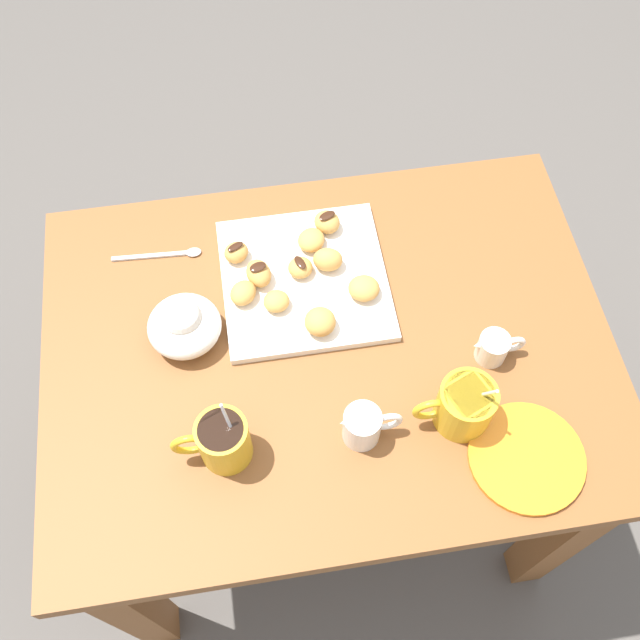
{
  "coord_description": "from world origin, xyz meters",
  "views": [
    {
      "loc": [
        0.1,
        0.56,
        1.81
      ],
      "look_at": [
        0.01,
        -0.04,
        0.73
      ],
      "focal_mm": 40.64,
      "sensor_mm": 36.0,
      "label": 1
    }
  ],
  "objects_px": {
    "beignet_2": "(328,260)",
    "beignet_4": "(259,273)",
    "pastry_plate_square": "(304,280)",
    "beignet_7": "(300,268)",
    "cream_pitcher_white": "(363,425)",
    "beignet_6": "(311,240)",
    "dining_table": "(328,379)",
    "chocolate_sauce_pitcher": "(494,347)",
    "coffee_mug_mustard_right": "(222,440)",
    "beignet_8": "(236,252)",
    "beignet_5": "(364,288)",
    "saucer_orange_left": "(526,458)",
    "beignet_3": "(320,322)",
    "coffee_mug_mustard_left": "(464,405)",
    "beignet_1": "(327,222)",
    "beignet_9": "(243,293)",
    "beignet_0": "(276,301)",
    "ice_cream_bowl": "(184,324)"
  },
  "relations": [
    {
      "from": "beignet_2",
      "to": "beignet_4",
      "type": "height_order",
      "value": "beignet_2"
    },
    {
      "from": "pastry_plate_square",
      "to": "beignet_7",
      "type": "relative_size",
      "value": 6.66
    },
    {
      "from": "cream_pitcher_white",
      "to": "beignet_6",
      "type": "height_order",
      "value": "cream_pitcher_white"
    },
    {
      "from": "dining_table",
      "to": "chocolate_sauce_pitcher",
      "type": "height_order",
      "value": "chocolate_sauce_pitcher"
    },
    {
      "from": "coffee_mug_mustard_right",
      "to": "beignet_8",
      "type": "relative_size",
      "value": 3.35
    },
    {
      "from": "dining_table",
      "to": "pastry_plate_square",
      "type": "relative_size",
      "value": 3.35
    },
    {
      "from": "cream_pitcher_white",
      "to": "beignet_5",
      "type": "bearing_deg",
      "value": -100.96
    },
    {
      "from": "saucer_orange_left",
      "to": "beignet_3",
      "type": "relative_size",
      "value": 3.39
    },
    {
      "from": "cream_pitcher_white",
      "to": "saucer_orange_left",
      "type": "xyz_separation_m",
      "value": [
        -0.25,
        0.08,
        -0.03
      ]
    },
    {
      "from": "saucer_orange_left",
      "to": "beignet_2",
      "type": "height_order",
      "value": "beignet_2"
    },
    {
      "from": "pastry_plate_square",
      "to": "coffee_mug_mustard_left",
      "type": "height_order",
      "value": "coffee_mug_mustard_left"
    },
    {
      "from": "beignet_6",
      "to": "coffee_mug_mustard_left",
      "type": "bearing_deg",
      "value": 117.37
    },
    {
      "from": "pastry_plate_square",
      "to": "beignet_5",
      "type": "bearing_deg",
      "value": 153.32
    },
    {
      "from": "beignet_4",
      "to": "beignet_8",
      "type": "relative_size",
      "value": 1.25
    },
    {
      "from": "beignet_3",
      "to": "beignet_8",
      "type": "bearing_deg",
      "value": -52.79
    },
    {
      "from": "beignet_1",
      "to": "coffee_mug_mustard_right",
      "type": "bearing_deg",
      "value": 60.3
    },
    {
      "from": "coffee_mug_mustard_left",
      "to": "beignet_9",
      "type": "xyz_separation_m",
      "value": [
        0.32,
        -0.27,
        -0.02
      ]
    },
    {
      "from": "beignet_0",
      "to": "beignet_2",
      "type": "xyz_separation_m",
      "value": [
        -0.1,
        -0.07,
        0.01
      ]
    },
    {
      "from": "saucer_orange_left",
      "to": "beignet_7",
      "type": "xyz_separation_m",
      "value": [
        0.3,
        -0.39,
        0.03
      ]
    },
    {
      "from": "saucer_orange_left",
      "to": "beignet_2",
      "type": "bearing_deg",
      "value": -57.65
    },
    {
      "from": "chocolate_sauce_pitcher",
      "to": "coffee_mug_mustard_right",
      "type": "bearing_deg",
      "value": 12.38
    },
    {
      "from": "coffee_mug_mustard_right",
      "to": "beignet_1",
      "type": "bearing_deg",
      "value": -119.7
    },
    {
      "from": "cream_pitcher_white",
      "to": "ice_cream_bowl",
      "type": "xyz_separation_m",
      "value": [
        0.26,
        -0.22,
        0.0
      ]
    },
    {
      "from": "beignet_7",
      "to": "cream_pitcher_white",
      "type": "bearing_deg",
      "value": 99.92
    },
    {
      "from": "pastry_plate_square",
      "to": "beignet_1",
      "type": "height_order",
      "value": "beignet_1"
    },
    {
      "from": "coffee_mug_mustard_left",
      "to": "saucer_orange_left",
      "type": "distance_m",
      "value": 0.13
    },
    {
      "from": "cream_pitcher_white",
      "to": "chocolate_sauce_pitcher",
      "type": "height_order",
      "value": "cream_pitcher_white"
    },
    {
      "from": "cream_pitcher_white",
      "to": "chocolate_sauce_pitcher",
      "type": "bearing_deg",
      "value": -156.35
    },
    {
      "from": "beignet_1",
      "to": "beignet_3",
      "type": "bearing_deg",
      "value": 77.65
    },
    {
      "from": "dining_table",
      "to": "saucer_orange_left",
      "type": "xyz_separation_m",
      "value": [
        -0.27,
        0.25,
        0.14
      ]
    },
    {
      "from": "beignet_5",
      "to": "beignet_3",
      "type": "bearing_deg",
      "value": 33.14
    },
    {
      "from": "beignet_1",
      "to": "pastry_plate_square",
      "type": "bearing_deg",
      "value": 60.51
    },
    {
      "from": "cream_pitcher_white",
      "to": "chocolate_sauce_pitcher",
      "type": "xyz_separation_m",
      "value": [
        -0.24,
        -0.11,
        -0.01
      ]
    },
    {
      "from": "ice_cream_bowl",
      "to": "beignet_4",
      "type": "bearing_deg",
      "value": -147.7
    },
    {
      "from": "dining_table",
      "to": "coffee_mug_mustard_left",
      "type": "distance_m",
      "value": 0.31
    },
    {
      "from": "dining_table",
      "to": "coffee_mug_mustard_left",
      "type": "height_order",
      "value": "coffee_mug_mustard_left"
    },
    {
      "from": "dining_table",
      "to": "coffee_mug_mustard_right",
      "type": "distance_m",
      "value": 0.32
    },
    {
      "from": "coffee_mug_mustard_right",
      "to": "cream_pitcher_white",
      "type": "distance_m",
      "value": 0.22
    },
    {
      "from": "dining_table",
      "to": "beignet_9",
      "type": "xyz_separation_m",
      "value": [
        0.13,
        -0.11,
        0.17
      ]
    },
    {
      "from": "beignet_1",
      "to": "beignet_2",
      "type": "xyz_separation_m",
      "value": [
        0.01,
        0.08,
        0.0
      ]
    },
    {
      "from": "chocolate_sauce_pitcher",
      "to": "beignet_3",
      "type": "bearing_deg",
      "value": -17.83
    },
    {
      "from": "beignet_0",
      "to": "pastry_plate_square",
      "type": "bearing_deg",
      "value": -137.68
    },
    {
      "from": "beignet_2",
      "to": "beignet_4",
      "type": "xyz_separation_m",
      "value": [
        0.12,
        0.01,
        -0.0
      ]
    },
    {
      "from": "beignet_0",
      "to": "beignet_8",
      "type": "distance_m",
      "value": 0.13
    },
    {
      "from": "chocolate_sauce_pitcher",
      "to": "beignet_6",
      "type": "bearing_deg",
      "value": -44.31
    },
    {
      "from": "beignet_3",
      "to": "beignet_4",
      "type": "xyz_separation_m",
      "value": [
        0.09,
        -0.11,
        -0.0
      ]
    },
    {
      "from": "beignet_6",
      "to": "beignet_0",
      "type": "bearing_deg",
      "value": 56.88
    },
    {
      "from": "beignet_3",
      "to": "beignet_8",
      "type": "distance_m",
      "value": 0.21
    },
    {
      "from": "cream_pitcher_white",
      "to": "beignet_1",
      "type": "relative_size",
      "value": 2.12
    },
    {
      "from": "beignet_1",
      "to": "beignet_5",
      "type": "relative_size",
      "value": 0.9
    }
  ]
}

